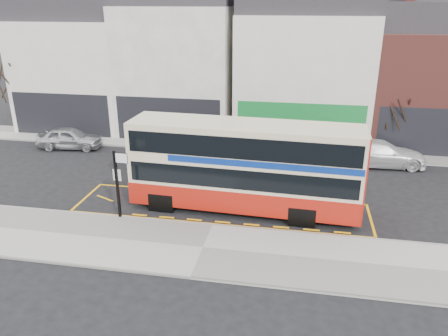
% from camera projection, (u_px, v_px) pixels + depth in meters
% --- Properties ---
extents(ground, '(120.00, 120.00, 0.00)m').
position_uv_depth(ground, '(214.00, 223.00, 19.68)').
color(ground, black).
rests_on(ground, ground).
extents(pavement, '(40.00, 4.00, 0.15)m').
position_uv_depth(pavement, '(203.00, 249.00, 17.54)').
color(pavement, '#A7A59F').
rests_on(pavement, ground).
extents(kerb, '(40.00, 0.15, 0.15)m').
position_uv_depth(kerb, '(213.00, 226.00, 19.31)').
color(kerb, gray).
rests_on(kerb, ground).
extents(far_pavement, '(50.00, 3.00, 0.15)m').
position_uv_depth(far_pavement, '(246.00, 146.00, 29.74)').
color(far_pavement, '#A7A59F').
rests_on(far_pavement, ground).
extents(road_markings, '(14.00, 3.40, 0.01)m').
position_uv_depth(road_markings, '(221.00, 208.00, 21.15)').
color(road_markings, '#FFB30D').
rests_on(road_markings, ground).
extents(terrace_far_left, '(8.00, 8.01, 10.80)m').
position_uv_depth(terrace_far_left, '(82.00, 63.00, 33.94)').
color(terrace_far_left, white).
rests_on(terrace_far_left, ground).
extents(terrace_left, '(8.00, 8.01, 11.80)m').
position_uv_depth(terrace_left, '(182.00, 58.00, 32.42)').
color(terrace_left, white).
rests_on(terrace_left, ground).
extents(terrace_green_shop, '(9.00, 8.01, 11.30)m').
position_uv_depth(terrace_green_shop, '(304.00, 65.00, 31.01)').
color(terrace_green_shop, white).
rests_on(terrace_green_shop, ground).
extents(terrace_right, '(9.00, 8.01, 10.30)m').
position_uv_depth(terrace_right, '(437.00, 76.00, 29.68)').
color(terrace_right, brown).
rests_on(terrace_right, ground).
extents(double_decker_bus, '(10.78, 2.94, 4.26)m').
position_uv_depth(double_decker_bus, '(245.00, 166.00, 20.18)').
color(double_decker_bus, beige).
rests_on(double_decker_bus, ground).
extents(bus_stop_post, '(0.79, 0.14, 3.19)m').
position_uv_depth(bus_stop_post, '(118.00, 178.00, 19.29)').
color(bus_stop_post, black).
rests_on(bus_stop_post, pavement).
extents(car_silver, '(4.42, 2.16, 1.45)m').
position_uv_depth(car_silver, '(70.00, 138.00, 29.32)').
color(car_silver, '#BCBCC1').
rests_on(car_silver, ground).
extents(car_grey, '(4.65, 1.99, 1.49)m').
position_uv_depth(car_grey, '(192.00, 140.00, 28.75)').
color(car_grey, '#3F4347').
rests_on(car_grey, ground).
extents(car_white, '(5.42, 2.55, 1.53)m').
position_uv_depth(car_white, '(381.00, 153.00, 26.27)').
color(car_white, white).
rests_on(car_white, ground).
extents(street_tree_left, '(3.12, 3.12, 6.73)m').
position_uv_depth(street_tree_left, '(7.00, 71.00, 31.70)').
color(street_tree_left, black).
rests_on(street_tree_left, ground).
extents(street_tree_right, '(2.24, 2.24, 4.84)m').
position_uv_depth(street_tree_right, '(398.00, 104.00, 27.34)').
color(street_tree_right, black).
rests_on(street_tree_right, ground).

